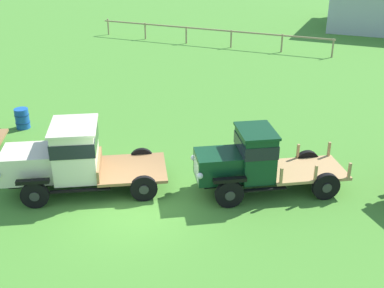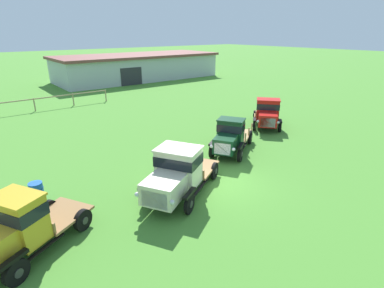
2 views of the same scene
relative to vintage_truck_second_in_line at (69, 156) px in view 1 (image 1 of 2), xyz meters
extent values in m
plane|color=#47842D|center=(2.47, -0.18, -1.24)|extent=(240.00, 240.00, 0.00)
cylinder|color=#997F60|center=(5.65, 21.15, -0.62)|extent=(0.12, 0.12, 1.24)
cylinder|color=#997F60|center=(2.22, 21.27, -0.62)|extent=(0.12, 0.12, 1.24)
cylinder|color=#997F60|center=(-1.43, 21.21, -0.62)|extent=(0.12, 0.12, 1.24)
cylinder|color=#997F60|center=(-4.88, 21.14, -0.62)|extent=(0.12, 0.12, 1.24)
cylinder|color=#997F60|center=(-8.37, 21.32, -0.62)|extent=(0.12, 0.12, 1.24)
cylinder|color=#997F60|center=(-11.85, 21.65, -0.62)|extent=(0.12, 0.12, 1.24)
cube|color=#997F60|center=(-3.10, 21.40, -0.12)|extent=(17.70, 0.08, 0.10)
cylinder|color=black|center=(-0.37, -1.40, -0.80)|extent=(0.84, 0.57, 0.88)
cylinder|color=#2D2D2D|center=(-0.32, -1.48, -0.80)|extent=(0.28, 0.18, 0.31)
cylinder|color=black|center=(-1.39, 0.40, -0.80)|extent=(0.84, 0.57, 0.88)
cylinder|color=#2D2D2D|center=(-1.44, 0.47, -0.80)|extent=(0.28, 0.18, 0.31)
cylinder|color=black|center=(2.58, 0.28, -0.80)|extent=(0.84, 0.57, 0.88)
cylinder|color=#2D2D2D|center=(2.62, 0.20, -0.80)|extent=(0.28, 0.18, 0.31)
cylinder|color=black|center=(1.55, 2.08, -0.80)|extent=(0.84, 0.57, 0.88)
cylinder|color=#2D2D2D|center=(1.51, 2.16, -0.80)|extent=(0.28, 0.18, 0.31)
cube|color=black|center=(0.46, 0.26, -0.71)|extent=(4.78, 3.40, 0.12)
cube|color=beige|center=(-1.10, -0.63, -0.19)|extent=(2.19, 2.10, 0.94)
cube|color=silver|center=(-1.81, -1.03, -0.23)|extent=(0.62, 1.02, 0.70)
sphere|color=silver|center=(-2.20, -0.36, -0.16)|extent=(0.20, 0.20, 0.20)
cube|color=black|center=(-0.37, -1.40, -0.31)|extent=(0.98, 0.68, 0.12)
cube|color=black|center=(-1.39, 0.40, -0.31)|extent=(0.98, 0.68, 0.12)
cube|color=beige|center=(0.22, 0.12, 0.18)|extent=(2.07, 2.24, 1.67)
cube|color=black|center=(0.22, 0.12, 0.55)|extent=(2.13, 2.31, 0.47)
cube|color=beige|center=(0.22, 0.12, 1.05)|extent=(2.22, 2.38, 0.08)
cube|color=black|center=(0.84, -0.69, -0.73)|extent=(1.70, 1.05, 0.05)
cube|color=black|center=(-0.17, 1.07, -0.73)|extent=(1.70, 1.05, 0.05)
cube|color=olive|center=(1.77, 1.01, -0.60)|extent=(2.99, 2.94, 0.10)
cube|color=olive|center=(0.83, 0.48, -0.37)|extent=(1.04, 1.74, 0.44)
cylinder|color=black|center=(5.23, 0.97, -0.78)|extent=(0.88, 0.63, 0.91)
cylinder|color=#2D2D2D|center=(5.28, 0.88, -0.78)|extent=(0.29, 0.19, 0.32)
cylinder|color=black|center=(4.35, 2.42, -0.78)|extent=(0.88, 0.63, 0.91)
cylinder|color=#2D2D2D|center=(4.29, 2.52, -0.78)|extent=(0.29, 0.19, 0.32)
cylinder|color=black|center=(7.94, 2.62, -0.78)|extent=(0.88, 0.63, 0.91)
cylinder|color=#2D2D2D|center=(8.00, 2.53, -0.78)|extent=(0.29, 0.19, 0.32)
cylinder|color=black|center=(7.06, 4.07, -0.78)|extent=(0.88, 0.63, 0.91)
cylinder|color=#2D2D2D|center=(7.01, 4.16, -0.78)|extent=(0.29, 0.19, 0.32)
cube|color=black|center=(6.13, 2.51, -0.70)|extent=(4.40, 3.18, 0.12)
cube|color=#0F381E|center=(4.60, 1.59, -0.19)|extent=(1.83, 1.75, 0.89)
cube|color=silver|center=(4.02, 1.23, -0.24)|extent=(0.54, 0.83, 0.66)
sphere|color=silver|center=(4.35, 0.68, -0.17)|extent=(0.20, 0.20, 0.20)
sphere|color=silver|center=(3.69, 1.77, -0.17)|extent=(0.20, 0.20, 0.20)
cube|color=black|center=(5.23, 0.97, -0.27)|extent=(1.00, 0.72, 0.12)
cube|color=black|center=(4.35, 2.42, -0.27)|extent=(1.00, 0.72, 0.12)
cube|color=#0F381E|center=(5.66, 2.22, 0.13)|extent=(1.67, 1.82, 1.54)
cube|color=black|center=(5.66, 2.22, 0.48)|extent=(1.72, 1.87, 0.43)
cube|color=#0F381E|center=(5.66, 2.22, 0.94)|extent=(1.79, 1.93, 0.08)
cube|color=black|center=(6.18, 1.57, -0.72)|extent=(1.32, 0.88, 0.05)
cube|color=black|center=(5.31, 2.99, -0.72)|extent=(1.32, 0.88, 0.05)
cube|color=tan|center=(7.18, 3.15, -0.59)|extent=(3.04, 2.76, 0.10)
cube|color=tan|center=(6.63, 1.87, -0.28)|extent=(0.11, 0.11, 0.52)
cube|color=tan|center=(5.79, 3.25, -0.28)|extent=(0.11, 0.11, 0.52)
cube|color=tan|center=(7.60, 2.46, -0.28)|extent=(0.11, 0.11, 0.52)
cube|color=tan|center=(6.76, 3.84, -0.28)|extent=(0.11, 0.11, 0.52)
cube|color=tan|center=(8.57, 3.05, -0.28)|extent=(0.11, 0.11, 0.52)
cube|color=tan|center=(7.73, 4.43, -0.28)|extent=(0.11, 0.11, 0.52)
cylinder|color=#1951B2|center=(-5.12, 3.61, -0.79)|extent=(0.59, 0.59, 0.89)
cylinder|color=navy|center=(-5.12, 3.61, -0.62)|extent=(0.62, 0.62, 0.03)
cylinder|color=navy|center=(-5.12, 3.61, -0.97)|extent=(0.62, 0.62, 0.03)
camera|label=1|loc=(9.13, -11.46, 6.95)|focal=45.00mm
camera|label=2|loc=(-6.94, -9.91, 5.95)|focal=28.00mm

